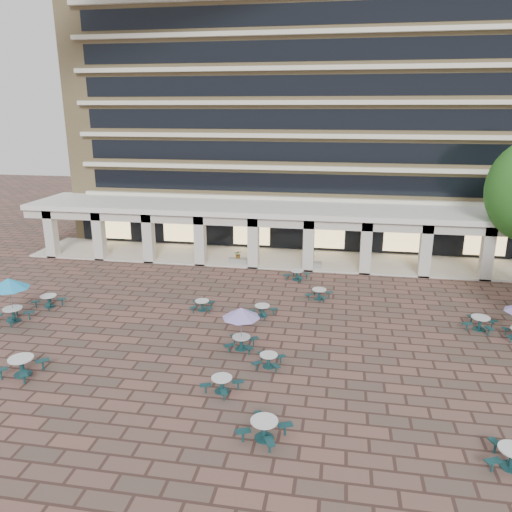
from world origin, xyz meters
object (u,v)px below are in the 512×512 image
(picnic_table_2, at_px, (264,428))
(planter_right, at_px, (312,262))
(picnic_table_1, at_px, (269,359))
(picnic_table_0, at_px, (22,365))
(planter_left, at_px, (238,259))

(picnic_table_2, bearing_deg, planter_right, 110.71)
(picnic_table_1, relative_size, picnic_table_2, 0.73)
(picnic_table_0, xyz_separation_m, picnic_table_1, (11.12, 2.69, -0.13))
(picnic_table_2, relative_size, planter_right, 1.42)
(picnic_table_0, bearing_deg, planter_right, 62.81)
(picnic_table_2, xyz_separation_m, planter_right, (0.39, 21.06, 0.00))
(picnic_table_0, xyz_separation_m, picnic_table_2, (11.75, -2.68, -0.04))
(picnic_table_1, relative_size, planter_left, 1.04)
(picnic_table_2, relative_size, planter_left, 1.42)
(picnic_table_2, height_order, planter_right, planter_right)
(picnic_table_0, bearing_deg, picnic_table_1, 19.89)
(planter_right, bearing_deg, planter_left, 180.00)
(planter_right, bearing_deg, picnic_table_2, -91.07)
(picnic_table_0, relative_size, picnic_table_2, 0.97)
(picnic_table_1, distance_m, planter_right, 15.71)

